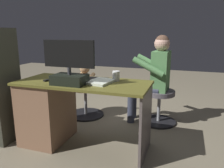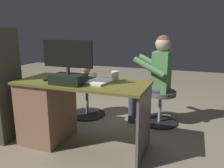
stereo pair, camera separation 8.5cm
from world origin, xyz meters
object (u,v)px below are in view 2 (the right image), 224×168
Objects in this scene: person at (155,72)px; monitor at (68,70)px; office_chair_teddy at (87,99)px; visitor_chair at (160,104)px; keyboard at (89,78)px; cup at (115,76)px; desk at (55,108)px; tv_remote at (50,79)px; teddy_bear at (87,75)px; computer_mouse at (67,76)px.

monitor is at bearing 57.11° from person.
monitor is at bearing 107.53° from office_chair_teddy.
monitor is at bearing 54.25° from visitor_chair.
visitor_chair is (-0.67, -0.78, -0.46)m from keyboard.
keyboard is at bearing 3.60° from cup.
monitor is 1.00× the size of office_chair_teddy.
keyboard is (-0.37, -0.13, 0.34)m from desk.
tv_remote is (0.28, -0.08, -0.13)m from monitor.
cup is 0.20× the size of office_chair_teddy.
desk is 2.60× the size of office_chair_teddy.
cup is (-0.67, -0.15, 0.39)m from desk.
cup reaches higher than teddy_bear.
tv_remote reaches higher than desk.
tv_remote is at bearing -16.79° from monitor.
computer_mouse is at bearing -55.58° from monitor.
monitor reaches higher than desk.
teddy_bear is at bearing -88.82° from desk.
keyboard is 1.13m from visitor_chair.
person is at bearing -175.72° from office_chair_teddy.
teddy_bear reaches higher than office_chair_teddy.
person reaches higher than cup.
teddy_bear is at bearing 3.61° from visitor_chair.
person reaches higher than teddy_bear.
cup is (-0.38, -0.29, -0.08)m from monitor.
keyboard is 0.30m from cup.
computer_mouse is (0.20, -0.29, -0.12)m from monitor.
tv_remote is at bearing 91.78° from office_chair_teddy.
monitor is 1.58× the size of teddy_bear.
cup is 0.22× the size of visitor_chair.
cup is 0.99m from teddy_bear.
keyboard is at bearing 118.70° from teddy_bear.
computer_mouse is 0.28× the size of teddy_bear.
tv_remote is at bearing 67.65° from computer_mouse.
cup is at bearing -136.07° from tv_remote.
desk is 1.16× the size of person.
cup is at bearing 135.46° from office_chair_teddy.
person is at bearing -136.89° from desk.
desk is at bearing 57.19° from computer_mouse.
teddy_bear is at bearing -90.00° from office_chair_teddy.
keyboard is 0.97m from person.
teddy_bear reaches higher than visitor_chair.
monitor is at bearing -170.33° from tv_remote.
tv_remote is 1.49m from visitor_chair.
monitor is 1.25m from person.
desk is at bearing 43.11° from person.
person reaches higher than tv_remote.
computer_mouse reaches higher than desk.
desk is 2.88× the size of visitor_chair.
tv_remote is (0.36, 0.19, -0.00)m from keyboard.
computer_mouse is 0.85m from office_chair_teddy.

